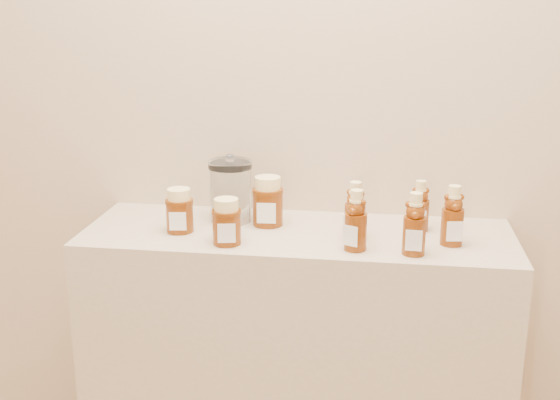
% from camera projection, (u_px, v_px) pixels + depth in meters
% --- Properties ---
extents(wall_back, '(3.50, 0.02, 2.70)m').
position_uv_depth(wall_back, '(307.00, 62.00, 2.02)').
color(wall_back, tan).
rests_on(wall_back, ground).
extents(display_table, '(1.20, 0.40, 0.90)m').
position_uv_depth(display_table, '(296.00, 375.00, 2.09)').
color(display_table, tan).
rests_on(display_table, ground).
extents(bear_bottle_back_left, '(0.08, 0.08, 0.18)m').
position_uv_depth(bear_bottle_back_left, '(355.00, 207.00, 1.89)').
color(bear_bottle_back_left, '#5B2307').
rests_on(bear_bottle_back_left, display_table).
extents(bear_bottle_back_mid, '(0.06, 0.06, 0.16)m').
position_uv_depth(bear_bottle_back_mid, '(420.00, 202.00, 1.95)').
color(bear_bottle_back_mid, '#5B2307').
rests_on(bear_bottle_back_mid, display_table).
extents(bear_bottle_back_right, '(0.07, 0.07, 0.18)m').
position_uv_depth(bear_bottle_back_right, '(453.00, 212.00, 1.84)').
color(bear_bottle_back_right, '#5B2307').
rests_on(bear_bottle_back_right, display_table).
extents(bear_bottle_front_left, '(0.08, 0.08, 0.18)m').
position_uv_depth(bear_bottle_front_left, '(356.00, 216.00, 1.80)').
color(bear_bottle_front_left, '#5B2307').
rests_on(bear_bottle_front_left, display_table).
extents(bear_bottle_front_right, '(0.07, 0.07, 0.18)m').
position_uv_depth(bear_bottle_front_right, '(415.00, 220.00, 1.77)').
color(bear_bottle_front_right, '#5B2307').
rests_on(bear_bottle_front_right, display_table).
extents(honey_jar_left, '(0.09, 0.09, 0.12)m').
position_uv_depth(honey_jar_left, '(179.00, 210.00, 1.95)').
color(honey_jar_left, '#5B2307').
rests_on(honey_jar_left, display_table).
extents(honey_jar_back, '(0.10, 0.10, 0.14)m').
position_uv_depth(honey_jar_back, '(268.00, 201.00, 2.00)').
color(honey_jar_back, '#5B2307').
rests_on(honey_jar_back, display_table).
extents(honey_jar_front, '(0.09, 0.09, 0.12)m').
position_uv_depth(honey_jar_front, '(227.00, 221.00, 1.85)').
color(honey_jar_front, '#5B2307').
rests_on(honey_jar_front, display_table).
extents(glass_canister, '(0.13, 0.13, 0.19)m').
position_uv_depth(glass_canister, '(231.00, 189.00, 2.03)').
color(glass_canister, white).
rests_on(glass_canister, display_table).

